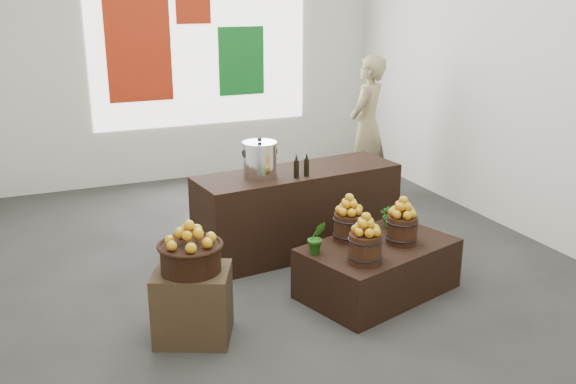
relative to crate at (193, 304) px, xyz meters
name	(u,v)px	position (x,y,z in m)	size (l,w,h in m)	color
ground	(272,264)	(1.13, 1.10, -0.30)	(7.00, 7.00, 0.00)	#363634
back_wall	(180,42)	(1.13, 4.60, 1.70)	(6.00, 0.04, 4.00)	silver
back_opening	(201,42)	(1.43, 4.58, 1.70)	(3.20, 0.02, 2.40)	white
deco_red_left	(139,51)	(0.53, 4.57, 1.60)	(0.90, 0.04, 1.40)	#A8250C
deco_green_right	(241,61)	(2.03, 4.57, 1.40)	(0.70, 0.04, 1.00)	#0F651E
deco_red_upper	(193,6)	(1.33, 4.57, 2.20)	(0.50, 0.04, 0.50)	#A8250C
crate	(193,304)	(0.00, 0.00, 0.00)	(0.60, 0.49, 0.60)	#4E3724
wicker_basket	(191,258)	(0.00, 0.00, 0.41)	(0.48, 0.48, 0.22)	black
apples_in_basket	(189,233)	(0.00, 0.00, 0.62)	(0.37, 0.37, 0.20)	#991D04
display_table	(378,268)	(1.80, 0.12, -0.06)	(1.40, 0.86, 0.49)	black
apple_bucket_front_left	(365,248)	(1.48, -0.18, 0.32)	(0.28, 0.28, 0.26)	#3C1E10
apples_in_bucket_front_left	(366,224)	(1.48, -0.18, 0.54)	(0.21, 0.21, 0.19)	#991D04
apple_bucket_front_right	(402,230)	(2.01, 0.07, 0.32)	(0.28, 0.28, 0.26)	#3C1E10
apples_in_bucket_front_right	(403,207)	(2.01, 0.07, 0.54)	(0.21, 0.21, 0.19)	#991D04
apple_bucket_rear	(349,227)	(1.59, 0.33, 0.32)	(0.28, 0.28, 0.26)	#3C1E10
apples_in_bucket_rear	(349,204)	(1.59, 0.33, 0.54)	(0.21, 0.21, 0.19)	#991D04
herb_garnish_right	(391,215)	(2.14, 0.47, 0.31)	(0.22, 0.19, 0.25)	#215C13
herb_garnish_left	(317,237)	(1.18, 0.16, 0.34)	(0.17, 0.13, 0.30)	#215C13
counter	(298,211)	(1.53, 1.35, 0.15)	(2.20, 0.70, 0.90)	black
stock_pot_left	(260,160)	(1.08, 1.30, 0.77)	(0.34, 0.34, 0.34)	silver
oil_cruets	(309,164)	(1.55, 1.13, 0.73)	(0.16, 0.06, 0.25)	black
shopper	(367,126)	(3.22, 2.86, 0.65)	(0.69, 0.45, 1.90)	#95865B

